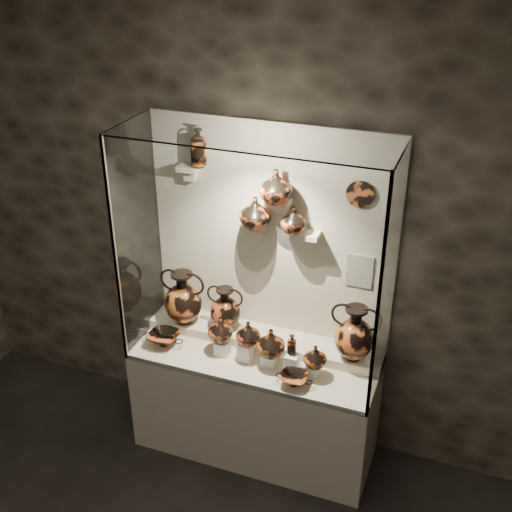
{
  "coord_description": "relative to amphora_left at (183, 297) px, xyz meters",
  "views": [
    {
      "loc": [
        1.26,
        -1.16,
        3.52
      ],
      "look_at": [
        -0.01,
        2.23,
        1.58
      ],
      "focal_mm": 45.0,
      "sensor_mm": 36.0,
      "label": 1
    }
  ],
  "objects": [
    {
      "name": "jug_e",
      "position": [
        1.04,
        -0.19,
        -0.11
      ],
      "size": [
        0.16,
        0.16,
        0.16
      ],
      "primitive_type": "imported",
      "rotation": [
        0.0,
        0.0,
        0.06
      ],
      "color": "#B35722",
      "rests_on": "pedestal_e"
    },
    {
      "name": "lekythos_small",
      "position": [
        0.87,
        -0.16,
        -0.07
      ],
      "size": [
        0.08,
        0.08,
        0.17
      ],
      "primitive_type": null,
      "rotation": [
        0.0,
        0.0,
        -0.12
      ],
      "color": "#C34822",
      "rests_on": "pedestal_d"
    },
    {
      "name": "jug_a",
      "position": [
        0.36,
        -0.16,
        -0.08
      ],
      "size": [
        0.21,
        0.21,
        0.18
      ],
      "primitive_type": "imported",
      "rotation": [
        0.0,
        0.0,
        0.24
      ],
      "color": "#B35722",
      "rests_on": "pedestal_a"
    },
    {
      "name": "pedestal_b",
      "position": [
        0.55,
        -0.18,
        -0.21
      ],
      "size": [
        0.09,
        0.09,
        0.13
      ],
      "primitive_type": "cube",
      "color": "white",
      "rests_on": "front_tier"
    },
    {
      "name": "ovoid_vase_a",
      "position": [
        0.53,
        0.06,
        0.72
      ],
      "size": [
        0.27,
        0.27,
        0.21
      ],
      "primitive_type": "imported",
      "rotation": [
        0.0,
        0.0,
        -0.41
      ],
      "color": "#C34822",
      "rests_on": "bracket_ca"
    },
    {
      "name": "back_panel",
      "position": [
        0.6,
        0.19,
        0.5
      ],
      "size": [
        1.7,
        0.03,
        1.6
      ],
      "primitive_type": "cube",
      "color": "beige",
      "rests_on": "plinth"
    },
    {
      "name": "wall_plate",
      "position": [
        1.18,
        0.16,
        0.9
      ],
      "size": [
        0.18,
        0.02,
        0.18
      ],
      "primitive_type": "cylinder",
      "rotation": [
        1.57,
        0.0,
        0.0
      ],
      "color": "#B85424",
      "rests_on": "back_panel"
    },
    {
      "name": "bracket_cc",
      "position": [
        0.88,
        0.11,
        0.6
      ],
      "size": [
        0.14,
        0.12,
        0.04
      ],
      "primitive_type": "cube",
      "color": "beige",
      "rests_on": "back_panel"
    },
    {
      "name": "kylix_right",
      "position": [
        0.94,
        -0.32,
        -0.23
      ],
      "size": [
        0.25,
        0.21,
        0.09
      ],
      "primitive_type": null,
      "rotation": [
        0.0,
        0.0,
        0.05
      ],
      "color": "#B35722",
      "rests_on": "front_tier"
    },
    {
      "name": "bracket_ul",
      "position": [
        0.05,
        0.11,
        0.95
      ],
      "size": [
        0.14,
        0.12,
        0.04
      ],
      "primitive_type": "cube",
      "color": "beige",
      "rests_on": "back_panel"
    },
    {
      "name": "wall_back",
      "position": [
        0.6,
        0.19,
        0.5
      ],
      "size": [
        5.0,
        0.02,
        3.2
      ],
      "primitive_type": "cube",
      "color": "#2D261C",
      "rests_on": "ground"
    },
    {
      "name": "ovoid_vase_b",
      "position": [
        0.67,
        0.06,
        0.92
      ],
      "size": [
        0.24,
        0.24,
        0.22
      ],
      "primitive_type": "imported",
      "rotation": [
        0.0,
        0.0,
        -0.17
      ],
      "color": "#C34822",
      "rests_on": "bracket_cb"
    },
    {
      "name": "bracket_ca",
      "position": [
        0.5,
        0.11,
        0.6
      ],
      "size": [
        0.14,
        0.12,
        0.04
      ],
      "primitive_type": "cube",
      "color": "beige",
      "rests_on": "back_panel"
    },
    {
      "name": "frame_post_right",
      "position": [
        1.44,
        -0.42,
        0.5
      ],
      "size": [
        0.02,
        0.02,
        1.6
      ],
      "primitive_type": "cube",
      "color": "gray",
      "rests_on": "plinth"
    },
    {
      "name": "pedestal_a",
      "position": [
        0.38,
        -0.18,
        -0.22
      ],
      "size": [
        0.09,
        0.09,
        0.1
      ],
      "primitive_type": "cube",
      "color": "white",
      "rests_on": "front_tier"
    },
    {
      "name": "glass_top",
      "position": [
        0.6,
        -0.13,
        1.29
      ],
      "size": [
        1.7,
        0.6,
        0.01
      ],
      "primitive_type": "cube",
      "color": "white",
      "rests_on": "back_panel"
    },
    {
      "name": "amphora_right",
      "position": [
        1.25,
        0.0,
        -0.01
      ],
      "size": [
        0.39,
        0.39,
        0.39
      ],
      "primitive_type": null,
      "rotation": [
        0.0,
        0.0,
        0.26
      ],
      "color": "#B35722",
      "rests_on": "rear_tier"
    },
    {
      "name": "glass_front",
      "position": [
        0.6,
        -0.42,
        0.5
      ],
      "size": [
        1.7,
        0.01,
        1.6
      ],
      "primitive_type": "cube",
      "color": "white",
      "rests_on": "plinth"
    },
    {
      "name": "glass_left",
      "position": [
        -0.25,
        -0.13,
        0.5
      ],
      "size": [
        0.01,
        0.6,
        1.6
      ],
      "primitive_type": "cube",
      "color": "white",
      "rests_on": "plinth"
    },
    {
      "name": "pedestal_c",
      "position": [
        0.72,
        -0.18,
        -0.23
      ],
      "size": [
        0.09,
        0.09,
        0.09
      ],
      "primitive_type": "cube",
      "color": "white",
      "rests_on": "front_tier"
    },
    {
      "name": "pedestal_d",
      "position": [
        0.88,
        -0.18,
        -0.21
      ],
      "size": [
        0.09,
        0.09,
        0.12
      ],
      "primitive_type": "cube",
      "color": "white",
      "rests_on": "front_tier"
    },
    {
      "name": "jug_b",
      "position": [
        0.57,
        -0.17,
        -0.06
      ],
      "size": [
        0.2,
        0.2,
        0.17
      ],
      "primitive_type": "imported",
      "rotation": [
        0.0,
        0.0,
        0.23
      ],
      "color": "#C34822",
      "rests_on": "pedestal_b"
    },
    {
      "name": "amphora_left",
      "position": [
        0.0,
        0.0,
        0.0
      ],
      "size": [
        0.41,
        0.41,
        0.41
      ],
      "primitive_type": null,
      "rotation": [
        0.0,
        0.0,
        -0.32
      ],
      "color": "#B35722",
      "rests_on": "rear_tier"
    },
    {
      "name": "bracket_cb",
      "position": [
        0.7,
        0.11,
        0.8
      ],
      "size": [
        0.1,
        0.12,
        0.04
      ],
      "primitive_type": "cube",
      "color": "beige",
      "rests_on": "back_panel"
    },
    {
      "name": "amphora_mid",
      "position": [
        0.31,
        0.03,
        -0.04
      ],
      "size": [
        0.34,
        0.34,
        0.32
      ],
      "primitive_type": null,
      "rotation": [
        0.0,
        0.0,
        -0.39
      ],
      "color": "#C34822",
      "rests_on": "rear_tier"
    },
    {
      "name": "ovoid_vase_c",
      "position": [
        0.78,
        0.08,
        0.7
      ],
      "size": [
        0.19,
        0.19,
        0.18
      ],
      "primitive_type": "imported",
      "rotation": [
        0.0,
        0.0,
        0.14
      ],
      "color": "#C34822",
      "rests_on": "bracket_cc"
    },
    {
      "name": "plinth",
      "position": [
        0.6,
        -0.13,
        -0.7
      ],
      "size": [
        1.7,
        0.6,
        0.8
      ],
      "primitive_type": "cube",
      "color": "beige",
      "rests_on": "floor"
    },
    {
      "name": "glass_right",
      "position": [
        1.44,
        -0.13,
        0.5
      ],
      "size": [
        0.01,
        0.6,
        1.6
      ],
      "primitive_type": "cube",
      "color": "white",
      "rests_on": "plinth"
    },
    {
      "name": "frame_post_left",
      "position": [
        -0.24,
        -0.42,
        0.5
      ],
      "size": [
        0.02,
        0.02,
        1.6
      ],
      "primitive_type": "cube",
      "color": "gray",
      "rests_on": "plinth"
    },
    {
      "name": "front_tier",
      "position": [
        0.6,
        -0.13,
        -0.29
      ],
      "size": [
        1.68,
        0.58,
        0.03
      ],
      "primitive_type": "cube",
      "color": "beige",
      "rests_on": "plinth"
    },
    {
      "name": "jug_c",
      "position": [
        0.73,
        -0.19,
        -0.08
      ],
      "size": [
        0.2,
        0.2,
        0.2
      ],
      "primitive_type": "imported",
      "rotation": [
        0.0,
        0.0,
        -0.05
      ],
      "color": "#B35722",
      "rests_on": "pedestal_c"
    },
    {
      "name": "kylix_left",
      "position": [
        -0.05,
        -0.22,
        -0.22
      ],
      "size": [
        0.32,
        0.29,
        0.11
      ],
      "primitive_type": null,
      "rotation": [
        0.0,
        0.0,
        -0.21
      ],
      "color": "#C34822",
      "rests_on": "front_tier"
    },
    {
      "name": "pedestal_e",
      "position": [
        1.02,
        -0.18,
        -0.23
      ],
      "size": [
        0.09,
        0.09,
        0.08
      ],
      "primitive_type": "cube",
      "color": "white",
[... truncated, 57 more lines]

